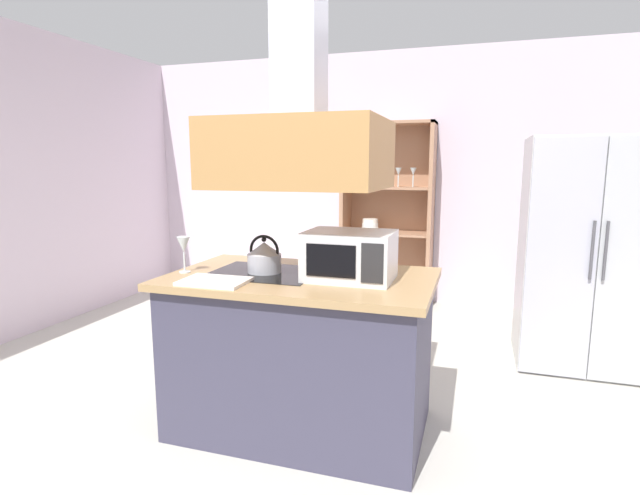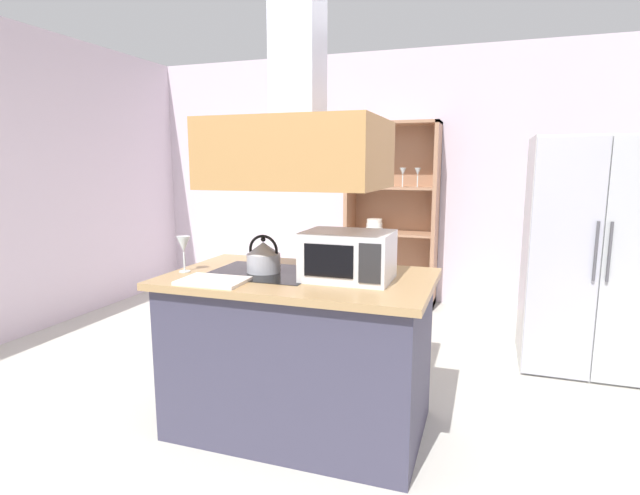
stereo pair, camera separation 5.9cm
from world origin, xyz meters
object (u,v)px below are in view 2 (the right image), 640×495
object	(u,v)px
refrigerator	(590,254)
kettle	(263,257)
cutting_board	(213,281)
dish_cabinet	(392,224)
wine_glass_on_counter	(183,246)
microwave	(348,256)

from	to	relation	value
refrigerator	kettle	distance (m)	2.46
refrigerator	kettle	bearing A→B (deg)	-141.38
refrigerator	cutting_board	bearing A→B (deg)	-138.30
dish_cabinet	wine_glass_on_counter	xyz separation A→B (m)	(-0.65, -2.90, 0.19)
dish_cabinet	wine_glass_on_counter	distance (m)	2.98
microwave	wine_glass_on_counter	world-z (taller)	microwave
dish_cabinet	kettle	world-z (taller)	dish_cabinet
microwave	kettle	bearing A→B (deg)	178.39
kettle	wine_glass_on_counter	bearing A→B (deg)	-162.86
refrigerator	cutting_board	distance (m)	2.77
dish_cabinet	wine_glass_on_counter	world-z (taller)	dish_cabinet
dish_cabinet	cutting_board	xyz separation A→B (m)	(-0.36, -3.07, 0.04)
microwave	wine_glass_on_counter	size ratio (longest dim) A/B	2.23
refrigerator	dish_cabinet	xyz separation A→B (m)	(-1.71, 1.23, 0.01)
cutting_board	microwave	distance (m)	0.72
microwave	dish_cabinet	bearing A→B (deg)	95.98
cutting_board	dish_cabinet	bearing A→B (deg)	83.40
kettle	cutting_board	distance (m)	0.35
refrigerator	dish_cabinet	bearing A→B (deg)	144.24
dish_cabinet	microwave	bearing A→B (deg)	-84.02
cutting_board	kettle	bearing A→B (deg)	64.70
cutting_board	microwave	size ratio (longest dim) A/B	0.74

